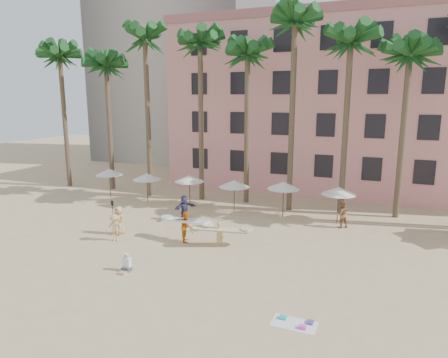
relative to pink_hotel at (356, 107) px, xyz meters
name	(u,v)px	position (x,y,z in m)	size (l,w,h in m)	color
ground	(168,277)	(-7.00, -26.00, -8.00)	(120.00, 120.00, 0.00)	#D1B789
pink_hotel	(356,107)	(0.00, 0.00, 0.00)	(35.00, 14.00, 16.00)	#DE9387
palm_row	(264,45)	(-6.49, -11.00, 4.97)	(44.40, 5.40, 16.30)	brown
umbrella_row	(211,181)	(-10.00, -13.50, -5.67)	(22.50, 2.70, 2.73)	#332B23
beach_towel	(295,323)	(-0.08, -27.85, -7.97)	(1.82, 1.04, 0.14)	white
carrier_yellow	(220,232)	(-6.13, -21.11, -7.08)	(3.32, 2.02, 1.57)	tan
carrier_white	(187,226)	(-8.44, -21.01, -6.97)	(3.17, 1.17, 1.95)	orange
beachgoers	(194,216)	(-9.00, -18.69, -7.06)	(14.69, 9.20, 1.93)	#D9B27A
paddle	(113,212)	(-13.76, -21.38, -6.59)	(0.18, 0.04, 2.23)	black
seated_man	(126,265)	(-9.35, -26.20, -7.67)	(0.42, 0.74, 0.96)	#3F3F4C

